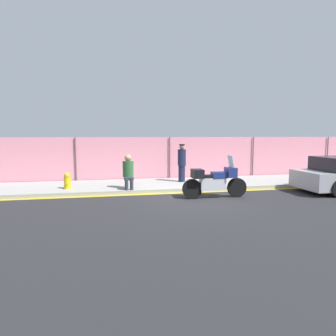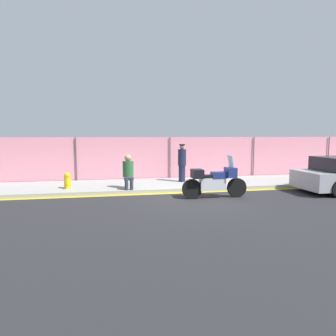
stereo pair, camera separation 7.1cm
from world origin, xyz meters
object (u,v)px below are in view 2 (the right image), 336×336
motorcycle (214,181)px  fire_hydrant (68,181)px  officer_standing (182,163)px  person_seated_on_curb (128,170)px

motorcycle → fire_hydrant: motorcycle is taller
motorcycle → officer_standing: officer_standing is taller
officer_standing → person_seated_on_curb: officer_standing is taller
motorcycle → fire_hydrant: size_ratio=3.73×
officer_standing → fire_hydrant: officer_standing is taller
person_seated_on_curb → fire_hydrant: 2.34m
officer_standing → person_seated_on_curb: bearing=-152.6°
motorcycle → fire_hydrant: bearing=159.3°
motorcycle → fire_hydrant: 5.49m
motorcycle → person_seated_on_curb: 3.27m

